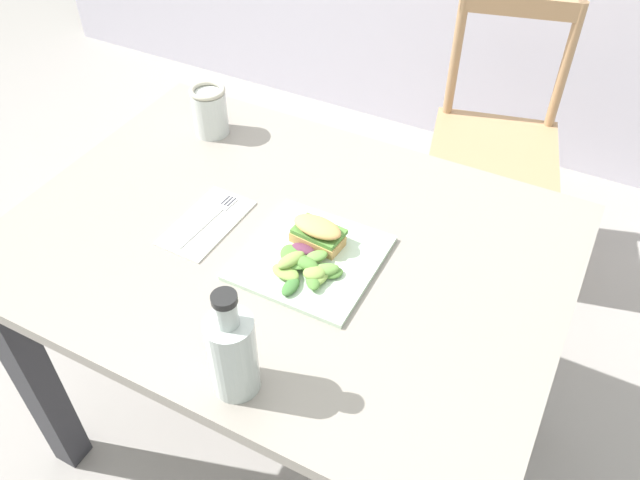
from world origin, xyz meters
TOP-DOWN VIEW (x-y plane):
  - ground_plane at (0.00, 0.00)m, footprint 8.38×8.38m
  - dining_table at (0.15, 0.08)m, footprint 1.14×0.83m
  - chair_wooden_far at (0.36, 1.07)m, footprint 0.48×0.48m
  - plate_lunch at (0.22, 0.06)m, footprint 0.26×0.26m
  - sandwich_half_front at (0.22, 0.10)m, footprint 0.11×0.07m
  - salad_mixed_greens at (0.23, 0.02)m, footprint 0.15×0.14m
  - napkin_folded at (-0.02, 0.05)m, footprint 0.12×0.21m
  - fork_on_napkin at (-0.02, 0.07)m, footprint 0.03×0.19m
  - bottle_cold_brew at (0.25, -0.26)m, footprint 0.08×0.08m
  - mason_jar_iced_tea at (-0.21, 0.34)m, footprint 0.09×0.09m

SIDE VIEW (x-z plane):
  - ground_plane at x=0.00m, z-range 0.00..0.00m
  - chair_wooden_far at x=0.36m, z-range 0.01..0.88m
  - dining_table at x=0.15m, z-range 0.23..0.97m
  - napkin_folded at x=-0.02m, z-range 0.74..0.74m
  - plate_lunch at x=0.22m, z-range 0.74..0.75m
  - fork_on_napkin at x=-0.02m, z-range 0.74..0.75m
  - salad_mixed_greens at x=0.23m, z-range 0.75..0.78m
  - sandwich_half_front at x=0.22m, z-range 0.75..0.81m
  - mason_jar_iced_tea at x=-0.21m, z-range 0.73..0.86m
  - bottle_cold_brew at x=0.25m, z-range 0.71..0.93m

